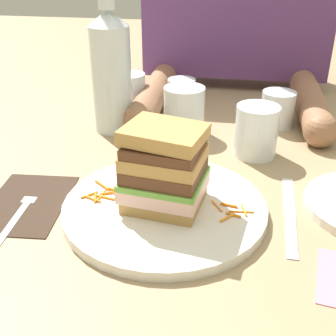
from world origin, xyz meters
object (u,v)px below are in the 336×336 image
object	(u,v)px
knife	(290,216)
empty_tumbler_3	(130,92)
napkin_dark	(27,202)
juice_glass	(256,133)
empty_tumbler_0	(182,96)
sandwich	(164,168)
fork	(20,209)
main_plate	(165,208)
empty_tumbler_2	(278,109)
empty_tumbler_1	(184,111)
water_bottle	(111,70)

from	to	relation	value
knife	empty_tumbler_3	bearing A→B (deg)	130.65
napkin_dark	juice_glass	size ratio (longest dim) A/B	1.79
empty_tumbler_0	juice_glass	bearing A→B (deg)	-50.79
knife	sandwich	bearing A→B (deg)	-174.73
knife	juice_glass	world-z (taller)	juice_glass
fork	juice_glass	xyz separation A→B (m)	(0.33, 0.24, 0.04)
main_plate	empty_tumbler_2	distance (m)	0.39
fork	empty_tumbler_1	bearing A→B (deg)	58.61
empty_tumbler_0	empty_tumbler_3	size ratio (longest dim) A/B	0.87
empty_tumbler_1	empty_tumbler_2	world-z (taller)	empty_tumbler_1
napkin_dark	fork	size ratio (longest dim) A/B	0.97
empty_tumbler_0	empty_tumbler_3	xyz separation A→B (m)	(-0.11, -0.01, 0.01)
juice_glass	empty_tumbler_1	size ratio (longest dim) A/B	0.98
sandwich	fork	bearing A→B (deg)	-170.66
main_plate	water_bottle	xyz separation A→B (m)	(-0.15, 0.28, 0.11)
fork	empty_tumbler_0	distance (m)	0.46
sandwich	empty_tumbler_1	bearing A→B (deg)	91.83
water_bottle	empty_tumbler_0	distance (m)	0.19
fork	empty_tumbler_0	size ratio (longest dim) A/B	2.31
main_plate	empty_tumbler_1	size ratio (longest dim) A/B	3.10
fork	empty_tumbler_3	distance (m)	0.42
fork	main_plate	bearing A→B (deg)	9.14
empty_tumbler_0	sandwich	bearing A→B (deg)	-85.79
water_bottle	knife	bearing A→B (deg)	-39.09
main_plate	water_bottle	distance (m)	0.33
empty_tumbler_2	empty_tumbler_3	xyz separation A→B (m)	(-0.31, 0.04, 0.01)
napkin_dark	knife	xyz separation A→B (m)	(0.37, 0.03, 0.00)
empty_tumbler_1	empty_tumbler_3	world-z (taller)	empty_tumbler_1
napkin_dark	juice_glass	xyz separation A→B (m)	(0.33, 0.21, 0.04)
empty_tumbler_0	empty_tumbler_1	distance (m)	0.12
empty_tumbler_0	knife	bearing A→B (deg)	-61.88
juice_glass	knife	bearing A→B (deg)	-76.04
empty_tumbler_3	knife	bearing A→B (deg)	-49.35
empty_tumbler_0	empty_tumbler_2	distance (m)	0.21
empty_tumbler_1	juice_glass	bearing A→B (deg)	-29.34
juice_glass	empty_tumbler_3	xyz separation A→B (m)	(-0.27, 0.18, -0.00)
empty_tumbler_3	sandwich	bearing A→B (deg)	-69.73
fork	empty_tumbler_3	world-z (taller)	empty_tumbler_3
sandwich	water_bottle	world-z (taller)	water_bottle
sandwich	empty_tumbler_0	xyz separation A→B (m)	(-0.03, 0.39, -0.03)
sandwich	juice_glass	size ratio (longest dim) A/B	1.31
fork	empty_tumbler_2	distance (m)	0.53
sandwich	water_bottle	distance (m)	0.32
juice_glass	empty_tumbler_3	world-z (taller)	juice_glass
sandwich	napkin_dark	xyz separation A→B (m)	(-0.20, -0.01, -0.07)
water_bottle	empty_tumbler_2	distance (m)	0.34
main_plate	empty_tumbler_2	xyz separation A→B (m)	(0.17, 0.34, 0.03)
water_bottle	empty_tumbler_3	size ratio (longest dim) A/B	3.31
knife	empty_tumbler_1	world-z (taller)	empty_tumbler_1
juice_glass	fork	bearing A→B (deg)	-144.04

